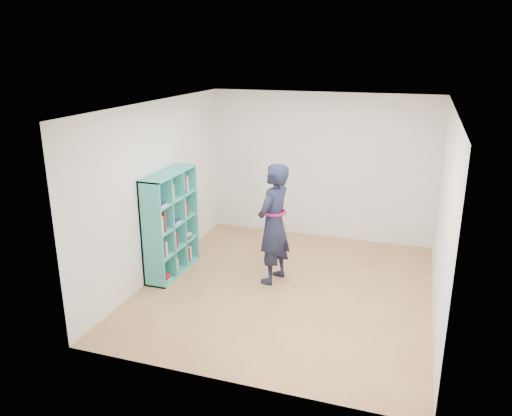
% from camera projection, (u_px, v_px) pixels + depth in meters
% --- Properties ---
extents(floor, '(4.50, 4.50, 0.00)m').
position_uv_depth(floor, '(287.00, 288.00, 7.21)').
color(floor, '#946643').
rests_on(floor, ground).
extents(ceiling, '(4.50, 4.50, 0.00)m').
position_uv_depth(ceiling, '(290.00, 105.00, 6.41)').
color(ceiling, white).
rests_on(ceiling, wall_back).
extents(wall_left, '(0.02, 4.50, 2.60)m').
position_uv_depth(wall_left, '(158.00, 190.00, 7.41)').
color(wall_left, silver).
rests_on(wall_left, floor).
extents(wall_right, '(0.02, 4.50, 2.60)m').
position_uv_depth(wall_right, '(444.00, 217.00, 6.21)').
color(wall_right, silver).
rests_on(wall_right, floor).
extents(wall_back, '(4.00, 0.02, 2.60)m').
position_uv_depth(wall_back, '(321.00, 167.00, 8.84)').
color(wall_back, silver).
rests_on(wall_back, floor).
extents(wall_front, '(4.00, 0.02, 2.60)m').
position_uv_depth(wall_front, '(228.00, 267.00, 4.78)').
color(wall_front, silver).
rests_on(wall_front, floor).
extents(bookshelf, '(0.35, 1.18, 1.58)m').
position_uv_depth(bookshelf, '(169.00, 225.00, 7.51)').
color(bookshelf, teal).
rests_on(bookshelf, floor).
extents(person, '(0.57, 0.73, 1.78)m').
position_uv_depth(person, '(274.00, 224.00, 7.17)').
color(person, black).
rests_on(person, floor).
extents(smartphone, '(0.01, 0.10, 0.13)m').
position_uv_depth(smartphone, '(267.00, 213.00, 7.28)').
color(smartphone, silver).
rests_on(smartphone, person).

